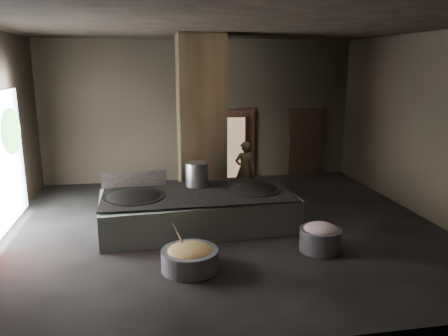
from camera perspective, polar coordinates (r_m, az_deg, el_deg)
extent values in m
cube|color=black|center=(10.41, 0.11, -7.91)|extent=(10.00, 9.00, 0.10)
cube|color=black|center=(9.73, 0.12, 18.21)|extent=(10.00, 9.00, 0.10)
cube|color=black|center=(14.27, -3.13, 7.43)|extent=(10.00, 0.10, 4.50)
cube|color=black|center=(5.48, 8.52, -2.49)|extent=(10.00, 0.10, 4.50)
cube|color=black|center=(11.79, 25.15, 4.91)|extent=(0.10, 9.00, 4.50)
cube|color=black|center=(11.63, -3.01, 6.06)|extent=(1.20, 1.20, 4.50)
cube|color=#A8BAAA|center=(10.30, -3.46, -5.60)|extent=(4.57, 2.41, 0.77)
cube|color=black|center=(10.17, -3.49, -3.31)|extent=(4.34, 2.08, 0.03)
ellipsoid|color=black|center=(10.09, -11.68, -4.10)|extent=(1.40, 1.40, 0.39)
cylinder|color=black|center=(10.07, -11.70, -3.72)|extent=(1.43, 1.43, 0.05)
ellipsoid|color=black|center=(10.46, 3.86, -3.20)|extent=(1.30, 1.30, 0.37)
cylinder|color=black|center=(10.44, 3.86, -2.83)|extent=(1.33, 1.33, 0.05)
cylinder|color=#96989D|center=(10.61, -3.59, -0.82)|extent=(0.54, 0.54, 0.58)
cube|color=black|center=(10.78, -11.65, -1.41)|extent=(1.54, 0.16, 0.39)
imported|color=olive|center=(12.56, 2.68, -0.11)|extent=(0.65, 0.50, 1.60)
cylinder|color=slate|center=(8.32, -4.49, -11.84)|extent=(1.37, 1.37, 0.39)
ellipsoid|color=#97A04D|center=(8.25, -4.51, -10.87)|extent=(0.87, 0.87, 0.27)
cylinder|color=#96989D|center=(8.30, -5.68, -9.25)|extent=(0.32, 0.32, 0.76)
cylinder|color=slate|center=(9.28, 12.44, -9.11)|extent=(1.09, 1.09, 0.46)
ellipsoid|color=tan|center=(9.20, 12.51, -7.86)|extent=(0.70, 0.70, 0.27)
cube|color=black|center=(14.53, 1.68, 2.97)|extent=(1.18, 0.08, 2.38)
cube|color=#8C6647|center=(14.37, 1.08, 2.65)|extent=(0.84, 0.04, 2.00)
cube|color=black|center=(15.20, 10.59, 3.21)|extent=(1.18, 0.08, 2.38)
cube|color=#8C6647|center=(15.28, 10.38, 3.08)|extent=(0.78, 0.04, 1.84)
ellipsoid|color=#194714|center=(11.39, -26.01, 4.31)|extent=(0.28, 1.10, 1.10)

